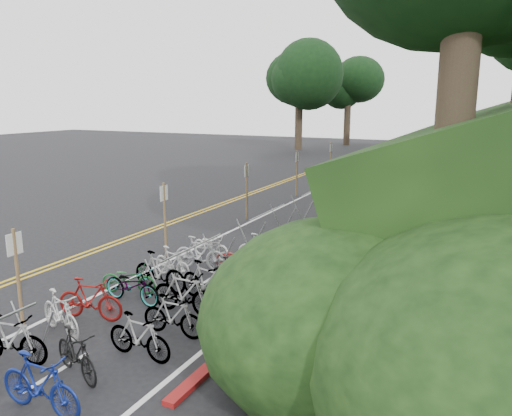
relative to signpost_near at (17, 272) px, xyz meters
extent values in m
plane|color=black|center=(-0.88, 0.93, -1.35)|extent=(120.00, 120.00, 0.00)
cube|color=gold|center=(-3.03, 10.93, -1.35)|extent=(0.12, 80.00, 0.01)
cube|color=gold|center=(-2.73, 10.93, -1.35)|extent=(0.12, 80.00, 0.01)
cube|color=silver|center=(0.12, 10.93, -1.35)|extent=(0.12, 80.00, 0.01)
cube|color=silver|center=(4.32, 10.93, -1.35)|extent=(0.12, 80.00, 0.01)
cube|color=silver|center=(2.22, -1.07, -1.35)|extent=(0.10, 1.60, 0.01)
cube|color=silver|center=(2.22, 4.93, -1.35)|extent=(0.10, 1.60, 0.01)
cube|color=silver|center=(2.22, 10.93, -1.35)|extent=(0.10, 1.60, 0.01)
cube|color=silver|center=(2.22, 16.93, -1.35)|extent=(0.10, 1.60, 0.01)
cube|color=silver|center=(2.22, 22.93, -1.35)|extent=(0.10, 1.60, 0.01)
cube|color=silver|center=(2.22, 28.93, -1.35)|extent=(0.10, 1.60, 0.01)
cube|color=silver|center=(2.22, 34.93, -1.35)|extent=(0.10, 1.60, 0.01)
cube|color=maroon|center=(4.82, 12.93, -1.30)|extent=(0.25, 28.00, 0.10)
cube|color=#382819|center=(5.52, 22.93, -1.27)|extent=(1.40, 44.00, 0.16)
ellipsoid|color=#284C19|center=(6.32, 3.93, -0.31)|extent=(2.00, 2.80, 1.60)
ellipsoid|color=#284C19|center=(7.12, 8.93, 0.20)|extent=(2.60, 3.64, 2.08)
ellipsoid|color=#284C19|center=(8.32, 14.93, 0.64)|extent=(2.20, 3.08, 1.76)
ellipsoid|color=#284C19|center=(6.92, 20.93, 0.21)|extent=(3.00, 4.20, 2.40)
ellipsoid|color=#284C19|center=(7.62, 26.93, 0.37)|extent=(2.40, 3.36, 1.92)
ellipsoid|color=#284C19|center=(8.92, 30.93, 1.06)|extent=(2.80, 3.92, 2.24)
ellipsoid|color=#284C19|center=(6.12, 6.93, -0.45)|extent=(1.80, 2.52, 1.44)
ellipsoid|color=#284C19|center=(9.12, 18.93, 1.25)|extent=(3.20, 4.48, 2.56)
ellipsoid|color=black|center=(7.12, 1.43, -0.14)|extent=(5.28, 6.16, 3.52)
cylinder|color=#2D2319|center=(8.62, 3.93, 2.48)|extent=(0.78, 0.78, 5.27)
cylinder|color=#2D2319|center=(-9.88, 42.93, 1.28)|extent=(0.78, 0.78, 5.27)
ellipsoid|color=black|center=(-9.88, 42.93, 6.08)|extent=(7.21, 7.21, 6.85)
cylinder|color=#2D2319|center=(-6.88, 50.93, 1.08)|extent=(0.76, 0.76, 4.87)
ellipsoid|color=black|center=(-6.88, 50.93, 5.41)|extent=(6.31, 6.31, 5.99)
cylinder|color=gray|center=(1.36, -1.02, -0.72)|extent=(0.63, 0.04, 1.24)
cylinder|color=gray|center=(1.92, -1.02, -0.72)|extent=(0.63, 0.04, 1.24)
cylinder|color=gray|center=(2.12, 3.93, -0.20)|extent=(0.05, 3.00, 0.05)
cylinder|color=gray|center=(1.84, 2.53, -0.78)|extent=(0.58, 0.04, 1.13)
cylinder|color=gray|center=(2.40, 2.53, -0.78)|extent=(0.58, 0.04, 1.13)
cylinder|color=gray|center=(1.84, 5.33, -0.78)|extent=(0.58, 0.04, 1.13)
cylinder|color=gray|center=(2.40, 5.33, -0.78)|extent=(0.58, 0.04, 1.13)
cylinder|color=gray|center=(2.12, 8.93, -0.20)|extent=(0.05, 3.00, 0.05)
cylinder|color=gray|center=(1.84, 7.53, -0.78)|extent=(0.58, 0.04, 1.13)
cylinder|color=gray|center=(2.40, 7.53, -0.78)|extent=(0.58, 0.04, 1.13)
cylinder|color=gray|center=(1.84, 10.33, -0.78)|extent=(0.58, 0.04, 1.13)
cylinder|color=gray|center=(2.40, 10.33, -0.78)|extent=(0.58, 0.04, 1.13)
cylinder|color=gray|center=(2.12, 13.93, -0.20)|extent=(0.05, 3.00, 0.05)
cylinder|color=gray|center=(1.84, 12.53, -0.78)|extent=(0.58, 0.04, 1.13)
cylinder|color=gray|center=(2.40, 12.53, -0.78)|extent=(0.58, 0.04, 1.13)
cylinder|color=gray|center=(1.84, 15.33, -0.78)|extent=(0.58, 0.04, 1.13)
cylinder|color=gray|center=(2.40, 15.33, -0.78)|extent=(0.58, 0.04, 1.13)
cylinder|color=gray|center=(2.12, 18.93, -0.20)|extent=(0.05, 3.00, 0.05)
cylinder|color=gray|center=(1.84, 17.53, -0.78)|extent=(0.58, 0.04, 1.13)
cylinder|color=gray|center=(2.40, 17.53, -0.78)|extent=(0.58, 0.04, 1.13)
cylinder|color=gray|center=(1.84, 20.33, -0.78)|extent=(0.58, 0.04, 1.13)
cylinder|color=gray|center=(2.40, 20.33, -0.78)|extent=(0.58, 0.04, 1.13)
cylinder|color=gray|center=(2.12, 23.93, -0.20)|extent=(0.05, 3.00, 0.05)
cylinder|color=gray|center=(1.84, 22.53, -0.78)|extent=(0.58, 0.04, 1.13)
cylinder|color=gray|center=(2.40, 22.53, -0.78)|extent=(0.58, 0.04, 1.13)
cylinder|color=gray|center=(1.84, 25.33, -0.78)|extent=(0.58, 0.04, 1.13)
cylinder|color=gray|center=(2.40, 25.33, -0.78)|extent=(0.58, 0.04, 1.13)
cylinder|color=brown|center=(0.00, 0.00, -0.17)|extent=(0.08, 0.08, 2.36)
cube|color=silver|center=(0.00, 0.00, 0.65)|extent=(0.02, 0.40, 0.50)
cylinder|color=brown|center=(-0.28, 5.93, -0.10)|extent=(0.08, 0.08, 2.50)
cube|color=silver|center=(-0.28, 5.93, 0.80)|extent=(0.02, 0.40, 0.50)
cylinder|color=brown|center=(-0.28, 11.93, -0.10)|extent=(0.08, 0.08, 2.50)
cube|color=silver|center=(-0.28, 11.93, 0.80)|extent=(0.02, 0.40, 0.50)
cylinder|color=brown|center=(-0.28, 17.93, -0.10)|extent=(0.08, 0.08, 2.50)
cube|color=silver|center=(-0.28, 17.93, 0.80)|extent=(0.02, 0.40, 0.50)
cylinder|color=brown|center=(-0.28, 23.93, -0.10)|extent=(0.08, 0.08, 2.50)
cube|color=silver|center=(-0.28, 23.93, 0.80)|extent=(0.02, 0.40, 0.50)
imported|color=#144C1E|center=(0.79, 2.77, -0.95)|extent=(0.94, 1.63, 0.81)
imported|color=navy|center=(3.02, -2.10, -0.82)|extent=(0.52, 1.77, 1.06)
imported|color=slate|center=(1.14, -1.18, -0.84)|extent=(0.79, 1.75, 1.02)
imported|color=black|center=(2.71, -1.01, -0.87)|extent=(0.96, 1.65, 0.95)
imported|color=beige|center=(1.08, 0.14, -0.85)|extent=(0.96, 1.74, 1.00)
imported|color=slate|center=(3.32, 0.07, -0.88)|extent=(0.52, 1.60, 0.95)
imported|color=maroon|center=(1.09, 1.03, -0.84)|extent=(0.79, 1.77, 1.03)
imported|color=slate|center=(3.35, 1.20, -0.88)|extent=(0.48, 1.57, 0.93)
imported|color=slate|center=(1.32, 2.27, -0.89)|extent=(0.72, 1.81, 0.93)
imported|color=slate|center=(2.93, 2.28, -0.81)|extent=(0.52, 1.82, 1.09)
imported|color=slate|center=(1.45, 3.28, -0.81)|extent=(0.69, 1.86, 1.09)
imported|color=slate|center=(3.00, 3.16, -0.82)|extent=(0.94, 1.85, 1.07)
imported|color=beige|center=(1.15, 4.27, -0.89)|extent=(0.81, 1.59, 0.92)
imported|color=black|center=(3.26, 4.13, -0.88)|extent=(0.77, 1.62, 0.94)
imported|color=#9E9EA3|center=(1.51, 5.23, -0.83)|extent=(0.62, 1.78, 1.05)
imported|color=maroon|center=(2.76, 5.34, -0.91)|extent=(0.86, 1.75, 0.88)
imported|color=beige|center=(1.20, 6.41, -0.93)|extent=(0.95, 1.71, 0.85)
imported|color=beige|center=(3.06, 6.44, -0.84)|extent=(0.52, 1.72, 1.03)
camera|label=1|loc=(9.50, -7.23, 3.77)|focal=35.00mm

